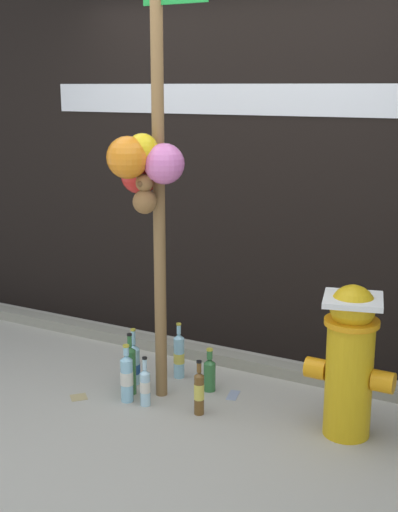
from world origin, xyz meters
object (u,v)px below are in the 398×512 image
object	(u,v)px
bottle_3	(134,364)
bottle_4	(145,386)
bottle_1	(199,392)
bottle_5	(130,369)
bottle_0	(210,373)
bottle_6	(179,355)
fire_hydrant	(350,358)
memorial_post	(147,129)
bottle_2	(127,377)

from	to	relation	value
bottle_3	bottle_4	distance (m)	0.33
bottle_1	bottle_3	world-z (taller)	bottle_3
bottle_5	bottle_0	bearing A→B (deg)	33.49
bottle_1	bottle_3	distance (m)	0.60
bottle_0	bottle_6	distance (m)	0.29
fire_hydrant	bottle_3	xyz separation A→B (m)	(-1.41, -0.00, -0.31)
memorial_post	bottle_3	distance (m)	1.53
bottle_5	bottle_3	bearing A→B (deg)	115.39
fire_hydrant	bottle_0	bearing A→B (deg)	171.71
bottle_1	bottle_5	size ratio (longest dim) A/B	0.84
fire_hydrant	bottle_2	distance (m)	1.36
memorial_post	bottle_1	world-z (taller)	memorial_post
memorial_post	bottle_3	xyz separation A→B (m)	(-0.21, 0.12, -1.51)
fire_hydrant	bottle_3	size ratio (longest dim) A/B	2.30
bottle_5	bottle_4	bearing A→B (deg)	-28.81
bottle_1	bottle_6	world-z (taller)	bottle_6
bottle_3	bottle_6	bearing A→B (deg)	47.70
memorial_post	bottle_5	world-z (taller)	memorial_post
bottle_3	bottle_6	world-z (taller)	bottle_6
fire_hydrant	bottle_1	world-z (taller)	fire_hydrant
bottle_4	bottle_2	bearing A→B (deg)	-177.18
memorial_post	bottle_3	bearing A→B (deg)	150.11
memorial_post	bottle_3	size ratio (longest dim) A/B	7.76
fire_hydrant	bottle_4	bearing A→B (deg)	-168.76
fire_hydrant	bottle_1	xyz separation A→B (m)	(-0.83, -0.18, -0.31)
fire_hydrant	bottle_0	xyz separation A→B (m)	(-0.93, 0.14, -0.33)
bottle_1	bottle_5	xyz separation A→B (m)	(-0.51, 0.04, 0.02)
memorial_post	bottle_1	size ratio (longest dim) A/B	8.68
bottle_3	bottle_4	world-z (taller)	bottle_3
bottle_1	bottle_4	xyz separation A→B (m)	(-0.34, -0.05, -0.02)
fire_hydrant	bottle_2	bearing A→B (deg)	-169.57
bottle_0	bottle_2	bearing A→B (deg)	-134.90
fire_hydrant	bottle_4	world-z (taller)	fire_hydrant
fire_hydrant	bottle_2	xyz separation A→B (m)	(-1.30, -0.24, -0.29)
bottle_6	memorial_post	bearing A→B (deg)	-89.60
bottle_1	bottle_2	size ratio (longest dim) A/B	0.92
fire_hydrant	bottle_0	world-z (taller)	fire_hydrant
fire_hydrant	bottle_0	distance (m)	1.00
memorial_post	bottle_6	world-z (taller)	memorial_post
bottle_6	bottle_1	bearing A→B (deg)	-47.42
bottle_1	bottle_3	size ratio (longest dim) A/B	0.89
memorial_post	bottle_3	world-z (taller)	memorial_post
memorial_post	bottle_4	size ratio (longest dim) A/B	9.40
bottle_0	bottle_5	bearing A→B (deg)	-146.51
bottle_3	bottle_6	distance (m)	0.31
bottle_0	bottle_4	bearing A→B (deg)	-123.68
bottle_2	bottle_5	xyz separation A→B (m)	(-0.04, 0.10, 0.01)
bottle_2	bottle_6	xyz separation A→B (m)	(0.10, 0.46, -0.00)
bottle_1	bottle_2	bearing A→B (deg)	-172.79
bottle_2	bottle_6	distance (m)	0.47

